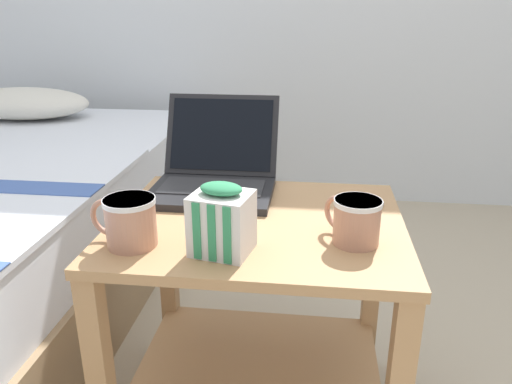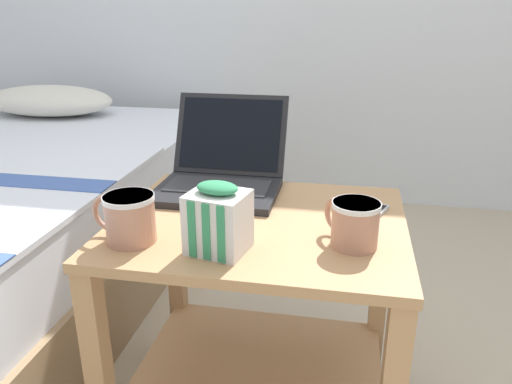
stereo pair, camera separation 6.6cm
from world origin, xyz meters
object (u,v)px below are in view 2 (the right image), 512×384
object	(u,v)px
laptop	(221,172)
snack_bag	(218,220)
mug_front_left	(354,221)
cell_phone	(363,214)
mug_front_right	(129,216)

from	to	relation	value
laptop	snack_bag	size ratio (longest dim) A/B	2.33
laptop	mug_front_left	bearing A→B (deg)	-38.81
snack_bag	mug_front_left	bearing A→B (deg)	15.43
cell_phone	mug_front_right	bearing A→B (deg)	-155.07
mug_front_right	cell_phone	world-z (taller)	mug_front_right
mug_front_left	cell_phone	bearing A→B (deg)	81.48
laptop	cell_phone	bearing A→B (deg)	-18.54
mug_front_right	cell_phone	distance (m)	0.51
laptop	cell_phone	size ratio (longest dim) A/B	1.96
laptop	mug_front_left	distance (m)	0.43
laptop	mug_front_right	bearing A→B (deg)	-106.89
mug_front_right	snack_bag	xyz separation A→B (m)	(0.18, -0.01, 0.01)
mug_front_left	mug_front_right	world-z (taller)	mug_front_right
laptop	snack_bag	bearing A→B (deg)	-76.36
mug_front_left	snack_bag	size ratio (longest dim) A/B	0.81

